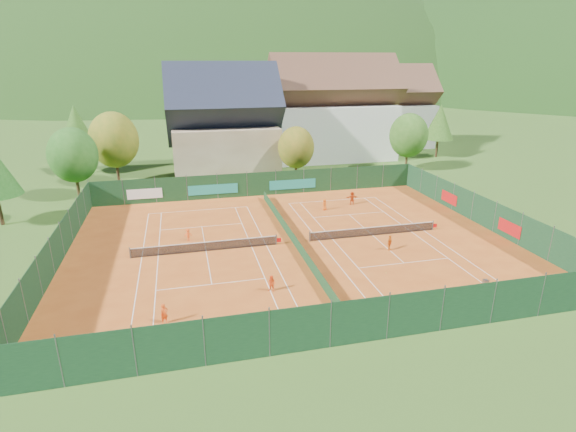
% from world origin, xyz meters
% --- Properties ---
extents(ground, '(600.00, 600.00, 0.00)m').
position_xyz_m(ground, '(0.00, 0.00, -0.02)').
color(ground, '#2F531A').
rests_on(ground, ground).
extents(clay_pad, '(40.00, 32.00, 0.01)m').
position_xyz_m(clay_pad, '(0.00, 0.00, 0.01)').
color(clay_pad, '#B3501A').
rests_on(clay_pad, ground).
extents(court_markings_left, '(11.03, 23.83, 0.00)m').
position_xyz_m(court_markings_left, '(-8.00, 0.00, 0.01)').
color(court_markings_left, white).
rests_on(court_markings_left, ground).
extents(court_markings_right, '(11.03, 23.83, 0.00)m').
position_xyz_m(court_markings_right, '(8.00, 0.00, 0.01)').
color(court_markings_right, white).
rests_on(court_markings_right, ground).
extents(tennis_net_left, '(13.30, 0.10, 1.02)m').
position_xyz_m(tennis_net_left, '(-7.85, 0.00, 0.51)').
color(tennis_net_left, '#59595B').
rests_on(tennis_net_left, ground).
extents(tennis_net_right, '(13.30, 0.10, 1.02)m').
position_xyz_m(tennis_net_right, '(8.15, 0.00, 0.51)').
color(tennis_net_right, '#59595B').
rests_on(tennis_net_right, ground).
extents(court_divider, '(0.03, 28.80, 1.00)m').
position_xyz_m(court_divider, '(0.00, 0.00, 0.50)').
color(court_divider, '#153A1D').
rests_on(court_divider, ground).
extents(fence_north, '(40.00, 0.10, 3.00)m').
position_xyz_m(fence_north, '(-0.46, 15.99, 1.47)').
color(fence_north, '#13351A').
rests_on(fence_north, ground).
extents(fence_south, '(40.00, 0.04, 3.00)m').
position_xyz_m(fence_south, '(0.00, -16.00, 1.50)').
color(fence_south, '#13351C').
rests_on(fence_south, ground).
extents(fence_west, '(0.04, 32.00, 3.00)m').
position_xyz_m(fence_west, '(-20.00, 0.00, 1.50)').
color(fence_west, '#12331A').
rests_on(fence_west, ground).
extents(fence_east, '(0.09, 32.00, 3.00)m').
position_xyz_m(fence_east, '(20.00, 0.05, 1.48)').
color(fence_east, '#13361D').
rests_on(fence_east, ground).
extents(chalet, '(16.20, 12.00, 16.00)m').
position_xyz_m(chalet, '(-3.00, 30.00, 6.62)').
color(chalet, '#C2AD89').
rests_on(chalet, ground).
extents(hotel_block_a, '(21.60, 11.00, 17.25)m').
position_xyz_m(hotel_block_a, '(16.00, 36.00, 7.38)').
color(hotel_block_a, silver).
rests_on(hotel_block_a, ground).
extents(hotel_block_b, '(17.28, 10.00, 15.50)m').
position_xyz_m(hotel_block_b, '(30.00, 44.00, 6.62)').
color(hotel_block_b, silver).
rests_on(hotel_block_b, ground).
extents(tree_west_front, '(5.72, 5.72, 8.69)m').
position_xyz_m(tree_west_front, '(-22.00, 20.00, 5.39)').
color(tree_west_front, '#4B351A').
rests_on(tree_west_front, ground).
extents(tree_west_mid, '(6.44, 6.44, 9.78)m').
position_xyz_m(tree_west_mid, '(-18.00, 26.00, 6.07)').
color(tree_west_mid, '#492E1A').
rests_on(tree_west_mid, ground).
extents(tree_west_back, '(5.60, 5.60, 10.00)m').
position_xyz_m(tree_west_back, '(-24.00, 34.00, 6.74)').
color(tree_west_back, '#422617').
rests_on(tree_west_back, ground).
extents(tree_center, '(5.01, 5.01, 7.60)m').
position_xyz_m(tree_center, '(6.00, 22.00, 4.72)').
color(tree_center, '#412517').
rests_on(tree_center, ground).
extents(tree_east_front, '(5.72, 5.72, 8.69)m').
position_xyz_m(tree_east_front, '(24.00, 24.00, 5.39)').
color(tree_east_front, '#4C361B').
rests_on(tree_east_front, ground).
extents(tree_east_mid, '(5.04, 5.04, 9.00)m').
position_xyz_m(tree_east_mid, '(34.00, 32.00, 6.06)').
color(tree_east_mid, '#432D18').
rests_on(tree_east_mid, ground).
extents(tree_east_back, '(7.15, 7.15, 10.86)m').
position_xyz_m(tree_east_back, '(26.00, 40.00, 6.74)').
color(tree_east_back, '#463219').
rests_on(tree_east_back, ground).
extents(mountain_backdrop, '(820.00, 530.00, 242.00)m').
position_xyz_m(mountain_backdrop, '(28.54, 233.48, -39.64)').
color(mountain_backdrop, black).
rests_on(mountain_backdrop, ground).
extents(ball_hopper, '(0.34, 0.34, 0.80)m').
position_xyz_m(ball_hopper, '(11.75, -11.85, 0.56)').
color(ball_hopper, slate).
rests_on(ball_hopper, ground).
extents(loose_ball_0, '(0.07, 0.07, 0.07)m').
position_xyz_m(loose_ball_0, '(-6.28, -6.57, 0.03)').
color(loose_ball_0, '#CCD833').
rests_on(loose_ball_0, ground).
extents(loose_ball_1, '(0.07, 0.07, 0.07)m').
position_xyz_m(loose_ball_1, '(5.70, -7.77, 0.03)').
color(loose_ball_1, '#CCD833').
rests_on(loose_ball_1, ground).
extents(loose_ball_2, '(0.07, 0.07, 0.07)m').
position_xyz_m(loose_ball_2, '(0.84, 4.66, 0.03)').
color(loose_ball_2, '#CCD833').
rests_on(loose_ball_2, ground).
extents(loose_ball_3, '(0.07, 0.07, 0.07)m').
position_xyz_m(loose_ball_3, '(-6.98, 10.84, 0.03)').
color(loose_ball_3, '#CCD833').
rests_on(loose_ball_3, ground).
extents(loose_ball_4, '(0.07, 0.07, 0.07)m').
position_xyz_m(loose_ball_4, '(10.81, -0.57, 0.03)').
color(loose_ball_4, '#CCD833').
rests_on(loose_ball_4, ground).
extents(player_left_near, '(0.61, 0.53, 1.40)m').
position_xyz_m(player_left_near, '(-11.37, -11.04, 0.70)').
color(player_left_near, '#E64F14').
rests_on(player_left_near, ground).
extents(player_left_mid, '(0.78, 0.75, 1.27)m').
position_xyz_m(player_left_mid, '(-3.79, -8.53, 0.64)').
color(player_left_mid, '#F14E15').
rests_on(player_left_mid, ground).
extents(player_left_far, '(0.82, 0.55, 1.19)m').
position_xyz_m(player_left_far, '(-9.44, 2.97, 0.59)').
color(player_left_far, '#FF5416').
rests_on(player_left_far, ground).
extents(player_right_near, '(0.86, 0.81, 1.43)m').
position_xyz_m(player_right_near, '(7.96, -3.60, 0.72)').
color(player_right_near, orange).
rests_on(player_right_near, ground).
extents(player_right_far_a, '(0.77, 0.71, 1.32)m').
position_xyz_m(player_right_far_a, '(5.85, 8.58, 0.66)').
color(player_right_far_a, '#E25D14').
rests_on(player_right_far_a, ground).
extents(player_right_far_b, '(1.47, 0.48, 1.58)m').
position_xyz_m(player_right_far_b, '(9.64, 9.82, 0.79)').
color(player_right_far_b, '#CF4512').
rests_on(player_right_far_b, ground).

